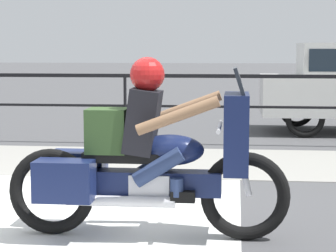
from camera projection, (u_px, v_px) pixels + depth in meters
ground_plane at (32, 225)px, 5.93m from camera, size 120.00×120.00×0.00m
sidewalk_band at (106, 161)px, 9.29m from camera, size 44.00×2.40×0.01m
crosswalk_band at (25, 231)px, 5.74m from camera, size 3.77×6.00×0.01m
fence_railing at (125, 89)px, 10.76m from camera, size 36.00×0.05×1.17m
motorcycle at (147, 158)px, 5.49m from camera, size 2.40×0.76×1.53m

